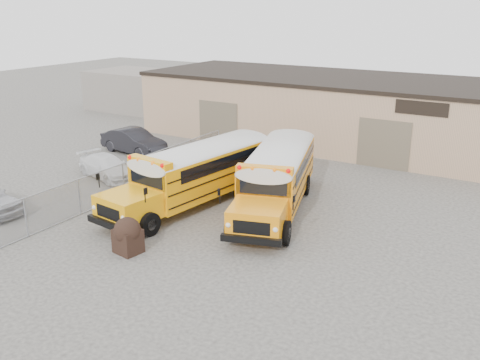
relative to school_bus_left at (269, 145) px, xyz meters
The scene contains 9 objects.
ground 10.67m from the school_bus_left, 82.14° to the right, with size 120.00×120.00×0.00m, color #413E3B.
warehouse 9.69m from the school_bus_left, 81.45° to the left, with size 30.20×10.20×4.67m.
chainlink_fence 8.76m from the school_bus_left, 121.54° to the right, with size 0.07×18.07×1.81m.
distant_building_left 23.59m from the school_bus_left, 150.63° to the left, with size 8.00×6.00×3.60m, color slate.
school_bus_left is the anchor object (origin of this frame).
school_bus_right 1.73m from the school_bus_left, 50.94° to the left, with size 5.38×10.57×3.01m.
tarp_bundle 12.34m from the school_bus_left, 89.15° to the right, with size 1.13×1.10×1.50m.
car_white 9.48m from the school_bus_left, 144.39° to the right, with size 1.79×4.39×1.27m, color white.
car_dark 9.99m from the school_bus_left, behind, with size 1.73×4.96×1.64m, color black.
Camera 1 is at (12.79, -16.36, 9.59)m, focal length 40.00 mm.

